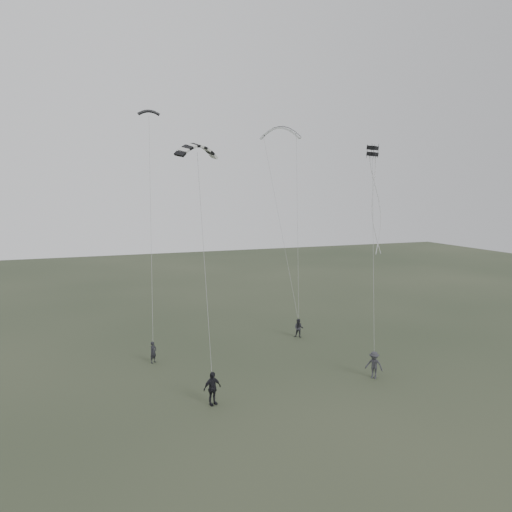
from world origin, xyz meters
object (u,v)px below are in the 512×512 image
object	(u,v)px
kite_pale_large	(280,128)
kite_striped	(197,145)
flyer_left	(153,352)
flyer_right	(299,328)
flyer_center	(212,388)
flyer_far	(374,365)
kite_dark_small	(149,111)
kite_box	(373,151)

from	to	relation	value
kite_pale_large	kite_striped	xyz separation A→B (m)	(-10.82, -12.05, -2.92)
flyer_left	kite_pale_large	bearing A→B (deg)	-6.15
flyer_left	flyer_right	world-z (taller)	flyer_right
kite_striped	flyer_left	bearing A→B (deg)	95.97
kite_pale_large	flyer_center	bearing A→B (deg)	-91.46
flyer_left	flyer_right	bearing A→B (deg)	-28.77
flyer_right	flyer_far	bearing A→B (deg)	-51.84
flyer_left	flyer_center	world-z (taller)	flyer_center
flyer_far	kite_dark_small	xyz separation A→B (m)	(-11.84, 14.12, 17.45)
flyer_far	kite_striped	size ratio (longest dim) A/B	0.61
kite_pale_large	kite_box	world-z (taller)	kite_pale_large
flyer_center	kite_pale_large	distance (m)	26.02
kite_pale_large	kite_striped	distance (m)	16.45
flyer_left	kite_dark_small	world-z (taller)	kite_dark_small
kite_striped	flyer_far	bearing A→B (deg)	-46.23
kite_striped	kite_box	world-z (taller)	kite_striped
kite_dark_small	kite_pale_large	xyz separation A→B (m)	(12.12, 2.02, -0.51)
flyer_left	kite_box	world-z (taller)	kite_box
flyer_center	kite_striped	world-z (taller)	kite_striped
flyer_left	kite_pale_large	distance (m)	23.04
flyer_left	kite_dark_small	bearing A→B (deg)	42.18
flyer_left	kite_pale_large	xyz separation A→B (m)	(13.22, 8.04, 17.07)
flyer_center	kite_box	xyz separation A→B (m)	(13.53, 4.90, 14.01)
flyer_center	kite_dark_small	size ratio (longest dim) A/B	1.16
kite_dark_small	kite_box	size ratio (longest dim) A/B	2.32
flyer_left	flyer_far	bearing A→B (deg)	-69.53
kite_dark_small	kite_striped	distance (m)	10.67
flyer_center	flyer_far	world-z (taller)	flyer_center
flyer_right	flyer_far	size ratio (longest dim) A/B	0.89
flyer_center	kite_pale_large	world-z (taller)	kite_pale_large
flyer_left	kite_striped	size ratio (longest dim) A/B	0.52
flyer_far	kite_pale_large	world-z (taller)	kite_pale_large
flyer_right	kite_pale_large	size ratio (longest dim) A/B	0.42
flyer_right	kite_box	world-z (taller)	kite_box
flyer_right	flyer_center	xyz separation A→B (m)	(-10.36, -10.16, 0.18)
kite_dark_small	kite_pale_large	world-z (taller)	kite_dark_small
flyer_far	flyer_right	bearing A→B (deg)	143.48
kite_pale_large	kite_striped	bearing A→B (deg)	-98.85
kite_dark_small	kite_striped	bearing A→B (deg)	-75.85
flyer_right	kite_dark_small	distance (m)	21.25
kite_dark_small	kite_pale_large	size ratio (longest dim) A/B	0.45
kite_pale_large	kite_box	xyz separation A→B (m)	(2.30, -11.42, -2.85)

